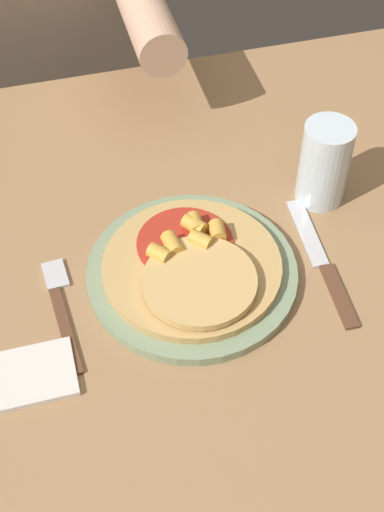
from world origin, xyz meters
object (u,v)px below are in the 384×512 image
(pizza, at_px, (193,266))
(drinking_glass, at_px, (324,164))
(dining_table, at_px, (195,330))
(fork, at_px, (61,306))
(knife, at_px, (322,262))
(person_diner, at_px, (69,22))
(plate, at_px, (192,273))

(pizza, height_order, drinking_glass, drinking_glass)
(pizza, bearing_deg, dining_table, -92.79)
(dining_table, relative_size, fork, 6.42)
(knife, relative_size, person_diner, 0.19)
(fork, relative_size, person_diner, 0.15)
(plate, height_order, pizza, pizza)
(pizza, bearing_deg, person_diner, 94.76)
(plate, relative_size, drinking_glass, 2.19)
(pizza, relative_size, fork, 1.28)
(plate, relative_size, fork, 1.52)
(fork, bearing_deg, person_diner, 80.98)
(fork, distance_m, person_diner, 0.71)
(drinking_glass, bearing_deg, fork, -165.15)
(plate, height_order, drinking_glass, drinking_glass)
(pizza, distance_m, fork, 0.17)
(plate, bearing_deg, drinking_glass, 24.20)
(dining_table, xyz_separation_m, pizza, (0.00, 0.01, 0.13))
(plate, xyz_separation_m, knife, (0.17, -0.02, -0.00))
(plate, xyz_separation_m, drinking_glass, (0.21, 0.09, 0.05))
(plate, bearing_deg, fork, -177.96)
(pizza, bearing_deg, fork, -179.16)
(pizza, xyz_separation_m, fork, (-0.17, -0.00, -0.02))
(dining_table, bearing_deg, knife, -3.25)
(dining_table, relative_size, drinking_glass, 9.26)
(person_diner, bearing_deg, pizza, -85.24)
(fork, distance_m, knife, 0.34)
(dining_table, relative_size, knife, 5.12)
(dining_table, distance_m, fork, 0.20)
(drinking_glass, bearing_deg, dining_table, -152.70)
(dining_table, height_order, person_diner, person_diner)
(dining_table, relative_size, person_diner, 0.96)
(knife, bearing_deg, plate, 172.02)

